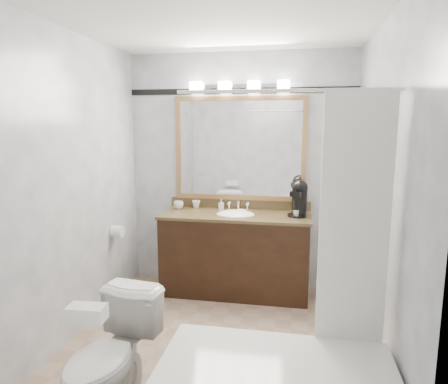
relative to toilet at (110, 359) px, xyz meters
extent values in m
cube|color=gray|center=(0.47, 0.90, -0.37)|extent=(2.40, 2.60, 0.01)
cube|color=white|center=(0.47, 0.90, 2.14)|extent=(2.40, 2.60, 0.01)
cube|color=silver|center=(0.47, 2.21, 0.89)|extent=(2.40, 0.01, 2.50)
cube|color=silver|center=(0.47, -0.40, 0.89)|extent=(2.40, 0.01, 2.50)
cube|color=silver|center=(-0.74, 0.90, 0.89)|extent=(0.01, 2.60, 2.50)
cube|color=silver|center=(1.67, 0.90, 0.89)|extent=(0.01, 2.60, 2.50)
cube|color=black|center=(0.47, 1.92, 0.05)|extent=(1.50, 0.55, 0.82)
cube|color=olive|center=(0.47, 1.92, 0.47)|extent=(1.53, 0.58, 0.03)
cube|color=olive|center=(0.47, 2.19, 0.54)|extent=(1.53, 0.03, 0.10)
ellipsoid|color=white|center=(0.47, 1.92, 0.46)|extent=(0.44, 0.34, 0.14)
cube|color=#AF814F|center=(0.47, 2.18, 1.66)|extent=(1.40, 0.04, 0.05)
cube|color=#AF814F|center=(0.47, 2.18, 0.61)|extent=(1.40, 0.04, 0.05)
cube|color=#AF814F|center=(-0.21, 2.18, 1.14)|extent=(0.05, 0.04, 1.00)
cube|color=#AF814F|center=(1.14, 2.18, 1.14)|extent=(0.05, 0.04, 1.00)
cube|color=white|center=(0.47, 2.19, 1.14)|extent=(1.30, 0.01, 1.00)
cube|color=silver|center=(0.47, 2.17, 1.79)|extent=(0.90, 0.05, 0.03)
cube|color=white|center=(0.02, 2.12, 1.77)|extent=(0.12, 0.12, 0.12)
cube|color=white|center=(0.32, 2.12, 1.77)|extent=(0.12, 0.12, 0.12)
cube|color=white|center=(0.62, 2.12, 1.77)|extent=(0.12, 0.12, 0.12)
cube|color=white|center=(0.92, 2.12, 1.77)|extent=(0.12, 0.12, 0.12)
cube|color=black|center=(0.47, 2.20, 1.74)|extent=(2.40, 0.01, 0.06)
cylinder|color=silver|center=(1.00, 0.36, 1.59)|extent=(1.30, 0.02, 0.02)
cube|color=white|center=(1.42, 0.35, 0.81)|extent=(0.40, 0.04, 1.55)
cylinder|color=white|center=(-0.67, 1.57, 0.34)|extent=(0.11, 0.12, 0.12)
imported|color=white|center=(0.00, 0.00, 0.00)|extent=(0.50, 0.76, 0.73)
cube|color=white|center=(0.00, -0.22, 0.40)|extent=(0.21, 0.12, 0.08)
cylinder|color=black|center=(1.09, 1.92, 0.50)|extent=(0.19, 0.19, 0.02)
cylinder|color=black|center=(1.11, 1.97, 0.63)|extent=(0.16, 0.16, 0.27)
sphere|color=black|center=(1.11, 1.97, 0.76)|extent=(0.16, 0.16, 0.16)
cube|color=black|center=(1.08, 1.90, 0.72)|extent=(0.13, 0.13, 0.05)
cylinder|color=silver|center=(1.08, 1.90, 0.53)|extent=(0.06, 0.06, 0.06)
imported|color=white|center=(-0.18, 2.06, 0.53)|extent=(0.13, 0.13, 0.08)
imported|color=white|center=(0.00, 2.13, 0.53)|extent=(0.11, 0.11, 0.08)
imported|color=white|center=(0.29, 2.08, 0.54)|extent=(0.05, 0.05, 0.11)
cube|color=beige|center=(0.51, 2.04, 0.50)|extent=(0.08, 0.06, 0.02)
camera|label=1|loc=(1.08, -2.03, 1.40)|focal=32.00mm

